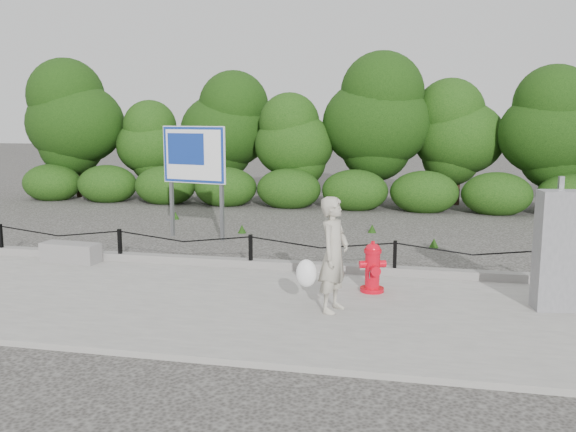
{
  "coord_description": "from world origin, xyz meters",
  "views": [
    {
      "loc": [
        2.86,
        -10.07,
        2.72
      ],
      "look_at": [
        0.63,
        0.2,
        1.0
      ],
      "focal_mm": 38.0,
      "sensor_mm": 36.0,
      "label": 1
    }
  ],
  "objects_px": {
    "pedestrian": "(332,256)",
    "concrete_block": "(71,252)",
    "utility_cabinet": "(560,251)",
    "fire_hydrant": "(373,268)",
    "advertising_sign": "(194,160)"
  },
  "relations": [
    {
      "from": "fire_hydrant",
      "to": "advertising_sign",
      "type": "xyz_separation_m",
      "value": [
        -4.24,
        3.67,
        1.32
      ]
    },
    {
      "from": "utility_cabinet",
      "to": "pedestrian",
      "type": "bearing_deg",
      "value": -174.72
    },
    {
      "from": "pedestrian",
      "to": "concrete_block",
      "type": "xyz_separation_m",
      "value": [
        -5.1,
        1.82,
        -0.6
      ]
    },
    {
      "from": "fire_hydrant",
      "to": "advertising_sign",
      "type": "relative_size",
      "value": 0.31
    },
    {
      "from": "concrete_block",
      "to": "utility_cabinet",
      "type": "distance_m",
      "value": 8.23
    },
    {
      "from": "fire_hydrant",
      "to": "pedestrian",
      "type": "bearing_deg",
      "value": -132.83
    },
    {
      "from": "pedestrian",
      "to": "utility_cabinet",
      "type": "xyz_separation_m",
      "value": [
        3.04,
        0.74,
        0.05
      ]
    },
    {
      "from": "concrete_block",
      "to": "pedestrian",
      "type": "bearing_deg",
      "value": -19.66
    },
    {
      "from": "concrete_block",
      "to": "utility_cabinet",
      "type": "height_order",
      "value": "utility_cabinet"
    },
    {
      "from": "pedestrian",
      "to": "utility_cabinet",
      "type": "distance_m",
      "value": 3.13
    },
    {
      "from": "pedestrian",
      "to": "utility_cabinet",
      "type": "bearing_deg",
      "value": -60.29
    },
    {
      "from": "fire_hydrant",
      "to": "utility_cabinet",
      "type": "height_order",
      "value": "utility_cabinet"
    },
    {
      "from": "pedestrian",
      "to": "concrete_block",
      "type": "height_order",
      "value": "pedestrian"
    },
    {
      "from": "pedestrian",
      "to": "utility_cabinet",
      "type": "height_order",
      "value": "utility_cabinet"
    },
    {
      "from": "utility_cabinet",
      "to": "advertising_sign",
      "type": "height_order",
      "value": "advertising_sign"
    }
  ]
}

